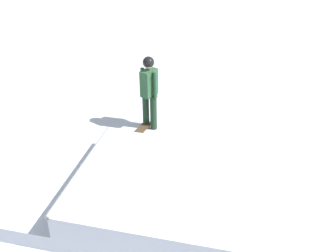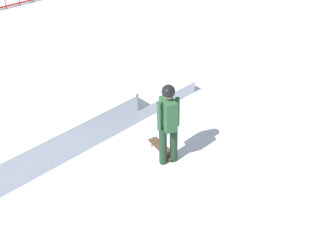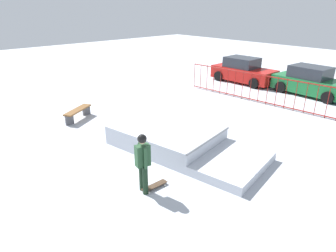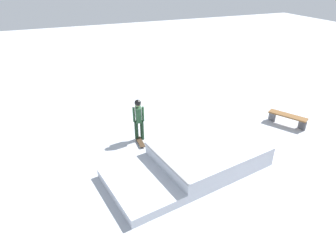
{
  "view_description": "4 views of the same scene",
  "coord_description": "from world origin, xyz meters",
  "views": [
    {
      "loc": [
        -1.62,
        4.96,
        5.04
      ],
      "look_at": [
        1.05,
        -1.42,
        0.9
      ],
      "focal_mm": 45.2,
      "sensor_mm": 36.0,
      "label": 1
    },
    {
      "loc": [
        -2.03,
        -8.31,
        5.89
      ],
      "look_at": [
        1.88,
        -2.78,
        1.0
      ],
      "focal_mm": 49.81,
      "sensor_mm": 36.0,
      "label": 2
    },
    {
      "loc": [
        7.51,
        -6.79,
        4.8
      ],
      "look_at": [
        0.04,
        0.1,
        0.6
      ],
      "focal_mm": 31.68,
      "sensor_mm": 36.0,
      "label": 3
    },
    {
      "loc": [
        4.74,
        6.98,
        6.05
      ],
      "look_at": [
        1.16,
        -1.68,
        0.9
      ],
      "focal_mm": 30.81,
      "sensor_mm": 36.0,
      "label": 4
    }
  ],
  "objects": [
    {
      "name": "skateboard",
      "position": [
        2.08,
        -2.3,
        0.08
      ],
      "size": [
        0.28,
        0.81,
        0.09
      ],
      "rotation": [
        0.0,
        0.0,
        1.54
      ],
      "color": "#3F2D1E",
      "rests_on": "ground"
    },
    {
      "name": "skater",
      "position": [
        2.0,
        -2.61,
        1.01
      ],
      "size": [
        0.43,
        0.42,
        1.73
      ],
      "rotation": [
        0.0,
        0.0,
        1.34
      ],
      "color": "black",
      "rests_on": "ground"
    },
    {
      "name": "park_bench",
      "position": [
        -4.31,
        -1.33,
        0.36
      ],
      "size": [
        1.13,
        1.59,
        0.48
      ],
      "rotation": [
        0.0,
        0.0,
        2.08
      ],
      "color": "brown",
      "rests_on": "ground"
    },
    {
      "name": "skate_ramp",
      "position": [
        0.71,
        -0.11,
        0.32
      ],
      "size": [
        5.75,
        3.44,
        0.74
      ],
      "rotation": [
        0.0,
        0.0,
        0.16
      ],
      "color": "silver",
      "rests_on": "ground"
    },
    {
      "name": "ground_plane",
      "position": [
        0.0,
        0.0,
        0.0
      ],
      "size": [
        60.0,
        60.0,
        0.0
      ],
      "primitive_type": "plane",
      "color": "#B2B7C1"
    }
  ]
}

